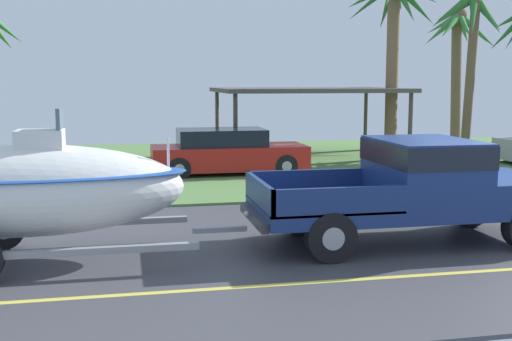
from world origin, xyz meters
TOP-DOWN VIEW (x-y plane):
  - ground at (0.00, 8.38)m, footprint 36.00×22.00m
  - pickup_truck_towing at (-1.52, 0.05)m, footprint 5.44×2.12m
  - boat_on_trailer at (-8.11, 0.05)m, footprint 6.18×2.21m
  - parked_sedan_far at (-3.60, 8.59)m, footprint 4.58×1.81m
  - carport_awning at (-0.14, 11.87)m, footprint 6.47×4.58m
  - palm_tree_near_left at (5.03, 10.10)m, footprint 2.72×2.49m
  - palm_tree_near_right at (2.52, 10.72)m, footprint 3.31×2.84m
  - palm_tree_mid at (7.27, 14.90)m, footprint 3.11×3.32m

SIDE VIEW (x-z plane):
  - ground at x=0.00m, z-range -0.07..0.04m
  - parked_sedan_far at x=-3.60m, z-range -0.02..1.36m
  - pickup_truck_towing at x=-1.52m, z-range 0.11..1.91m
  - boat_on_trailer at x=-8.11m, z-range -0.05..2.35m
  - carport_awning at x=-0.14m, z-range 1.14..3.68m
  - palm_tree_mid at x=7.27m, z-range 1.42..7.28m
  - palm_tree_near_left at x=5.03m, z-range 1.55..7.43m
  - palm_tree_near_right at x=2.52m, z-range 1.52..7.95m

